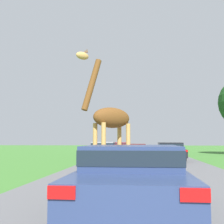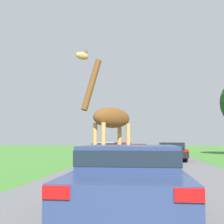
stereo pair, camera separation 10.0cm
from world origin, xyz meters
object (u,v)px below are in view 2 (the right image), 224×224
object	(u,v)px
car_far_ahead	(171,151)
car_verge_right	(122,148)
car_queue_right	(105,150)
car_queue_left	(131,154)
giraffe_near_road	(110,120)
car_lead_maroon	(130,179)

from	to	relation	value
car_far_ahead	car_verge_right	bearing A→B (deg)	120.05
car_queue_right	car_queue_left	distance (m)	6.92
giraffe_near_road	car_far_ahead	world-z (taller)	giraffe_near_road
giraffe_near_road	car_verge_right	xyz separation A→B (m)	(-0.76, 17.27, -1.64)
car_lead_maroon	car_verge_right	distance (m)	23.15
car_queue_left	car_far_ahead	distance (m)	5.53
car_queue_right	car_verge_right	size ratio (longest dim) A/B	0.90
giraffe_near_road	car_queue_right	distance (m)	11.93
car_lead_maroon	car_queue_right	world-z (taller)	car_lead_maroon
giraffe_near_road	car_verge_right	size ratio (longest dim) A/B	1.15
giraffe_near_road	car_far_ahead	distance (m)	10.70
car_verge_right	car_queue_left	bearing A→B (deg)	-83.26
car_lead_maroon	car_queue_left	world-z (taller)	car_lead_maroon
giraffe_near_road	car_lead_maroon	bearing A→B (deg)	146.17
car_queue_left	car_verge_right	xyz separation A→B (m)	(-1.42, 12.05, -0.02)
car_lead_maroon	car_queue_right	bearing A→B (deg)	99.47
car_queue_left	car_far_ahead	size ratio (longest dim) A/B	1.06
car_queue_left	car_lead_maroon	bearing A→B (deg)	-87.75
giraffe_near_road	car_lead_maroon	xyz separation A→B (m)	(1.10, -5.81, -1.57)
giraffe_near_road	car_queue_left	distance (m)	5.51
car_lead_maroon	car_verge_right	size ratio (longest dim) A/B	0.97
car_far_ahead	car_lead_maroon	bearing A→B (deg)	-98.44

